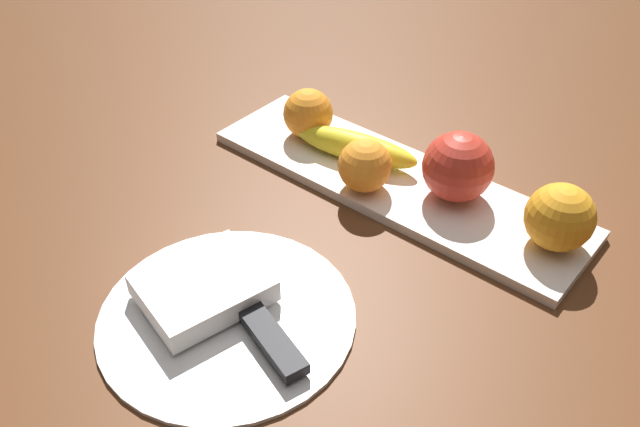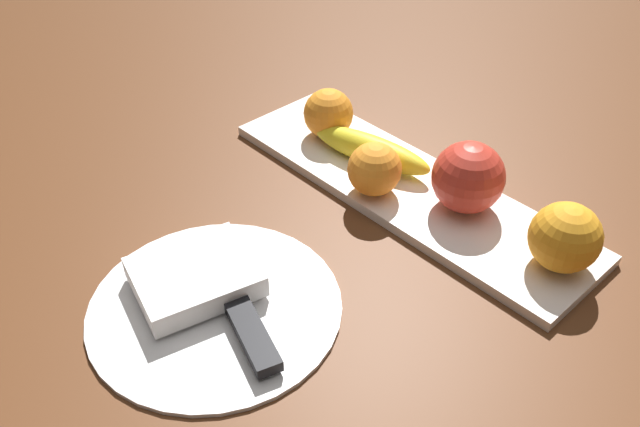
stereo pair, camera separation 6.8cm
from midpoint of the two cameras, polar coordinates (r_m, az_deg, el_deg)
ground_plane at (r=0.80m, az=12.72°, el=2.02°), size 2.40×2.40×0.00m
fruit_tray at (r=0.78m, az=9.86°, el=2.12°), size 0.47×0.13×0.01m
apple at (r=0.74m, az=15.29°, el=2.94°), size 0.08×0.08×0.08m
banana at (r=0.80m, az=6.86°, el=5.42°), size 0.16×0.07×0.04m
orange_near_apple at (r=0.74m, az=7.34°, el=3.73°), size 0.06×0.06×0.06m
orange_near_banana at (r=0.84m, az=3.06°, el=8.56°), size 0.06×0.06×0.06m
orange_center at (r=0.69m, az=23.09°, el=-2.02°), size 0.07×0.07×0.07m
dinner_plate at (r=0.64m, az=-6.05°, el=-8.03°), size 0.24×0.24×0.01m
folded_napkin at (r=0.64m, az=-7.82°, el=-5.56°), size 0.12×0.13×0.02m
knife at (r=0.61m, az=-3.22°, el=-9.60°), size 0.18×0.08×0.01m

